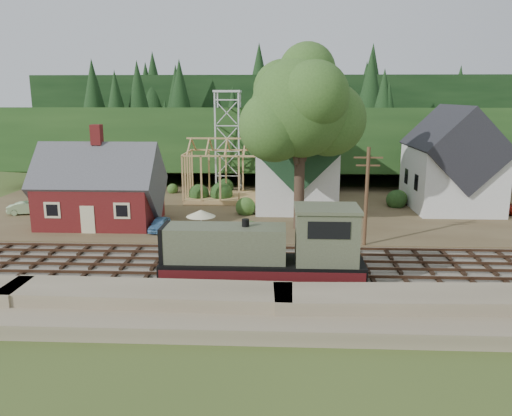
{
  "coord_description": "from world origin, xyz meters",
  "views": [
    {
      "loc": [
        0.19,
        -32.91,
        11.8
      ],
      "look_at": [
        -1.59,
        6.0,
        3.0
      ],
      "focal_mm": 35.0,
      "sensor_mm": 36.0,
      "label": 1
    }
  ],
  "objects_px": {
    "locomotive": "(270,252)",
    "car_blue": "(160,224)",
    "patio_set": "(201,215)",
    "car_green": "(28,208)"
  },
  "relations": [
    {
      "from": "car_green",
      "to": "patio_set",
      "type": "relative_size",
      "value": 1.43
    },
    {
      "from": "car_blue",
      "to": "car_green",
      "type": "height_order",
      "value": "car_green"
    },
    {
      "from": "car_blue",
      "to": "car_green",
      "type": "bearing_deg",
      "value": 162.06
    },
    {
      "from": "car_blue",
      "to": "patio_set",
      "type": "relative_size",
      "value": 1.29
    },
    {
      "from": "locomotive",
      "to": "car_green",
      "type": "height_order",
      "value": "locomotive"
    },
    {
      "from": "locomotive",
      "to": "car_blue",
      "type": "relative_size",
      "value": 3.73
    },
    {
      "from": "locomotive",
      "to": "car_green",
      "type": "distance_m",
      "value": 29.82
    },
    {
      "from": "car_green",
      "to": "locomotive",
      "type": "bearing_deg",
      "value": -138.73
    },
    {
      "from": "locomotive",
      "to": "car_blue",
      "type": "bearing_deg",
      "value": 130.14
    },
    {
      "from": "car_blue",
      "to": "patio_set",
      "type": "xyz_separation_m",
      "value": [
        4.16,
        -3.15,
        1.65
      ]
    }
  ]
}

